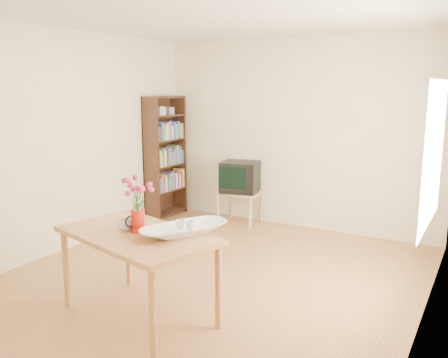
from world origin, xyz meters
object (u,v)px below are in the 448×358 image
Objects in this scene: table at (137,243)px; pitcher at (138,221)px; bowl at (184,207)px; mug at (126,225)px; television at (241,176)px.

pitcher reaches higher than table.
bowl is (0.38, 0.13, 0.15)m from pitcher.
pitcher reaches higher than mug.
table is at bearing -91.28° from television.
mug is at bearing -172.12° from table.
mug is 0.55m from bowl.
pitcher is 0.42m from bowl.
mug is (-0.11, -0.03, -0.04)m from pitcher.
mug is at bearing -162.32° from bowl.
table is 2.58× the size of television.
bowl reaches higher than television.
bowl is (0.49, 0.16, 0.18)m from mug.
table is 3.08× the size of bowl.
pitcher is 1.60× the size of mug.
table is 0.51m from bowl.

